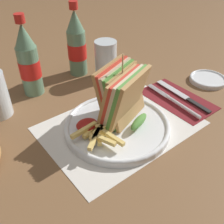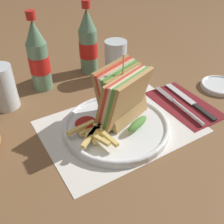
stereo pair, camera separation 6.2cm
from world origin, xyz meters
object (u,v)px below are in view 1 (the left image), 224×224
fork (178,103)px  coke_bottle_near (29,62)px  club_sandwich (122,96)px  knife (183,96)px  glass_near (106,62)px  coke_bottle_far (77,45)px  side_saucer (208,79)px  plate_main (117,126)px

fork → coke_bottle_near: size_ratio=0.87×
club_sandwich → knife: (0.21, -0.02, -0.07)m
knife → glass_near: glass_near is taller
coke_bottle_far → club_sandwich: bearing=-101.4°
fork → coke_bottle_near: (-0.27, 0.31, 0.09)m
club_sandwich → glass_near: (0.11, 0.21, -0.03)m
knife → side_saucer: 0.13m
coke_bottle_near → coke_bottle_far: 0.17m
plate_main → coke_bottle_near: size_ratio=1.13×
coke_bottle_near → fork: bearing=-48.1°
plate_main → fork: 0.19m
club_sandwich → knife: 0.22m
knife → side_saucer: size_ratio=1.76×
side_saucer → coke_bottle_near: bearing=148.4°
fork → coke_bottle_near: bearing=135.9°
coke_bottle_far → side_saucer: bearing=-46.3°
fork → glass_near: (-0.05, 0.25, 0.04)m
plate_main → fork: plate_main is taller
fork → plate_main: bearing=176.3°
club_sandwich → fork: bearing=-13.3°
glass_near → knife: bearing=-67.5°
plate_main → fork: bearing=-7.7°
coke_bottle_near → coke_bottle_far: size_ratio=1.00×
club_sandwich → glass_near: 0.24m
fork → coke_bottle_far: size_ratio=0.87×
knife → coke_bottle_near: bearing=141.7°
coke_bottle_far → fork: bearing=-71.7°
club_sandwich → knife: club_sandwich is taller
club_sandwich → glass_near: size_ratio=1.44×
plate_main → side_saucer: bearing=0.4°
glass_near → side_saucer: glass_near is taller
glass_near → coke_bottle_near: bearing=165.9°
coke_bottle_far → side_saucer: 0.42m
coke_bottle_near → coke_bottle_far: bearing=7.0°
knife → coke_bottle_far: (-0.15, 0.31, 0.09)m
coke_bottle_near → side_saucer: size_ratio=2.01×
coke_bottle_far → side_saucer: coke_bottle_far is taller
plate_main → side_saucer: plate_main is taller
club_sandwich → glass_near: club_sandwich is taller
glass_near → side_saucer: (0.23, -0.22, -0.04)m
coke_bottle_near → side_saucer: (0.45, -0.28, -0.09)m
knife → glass_near: 0.26m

